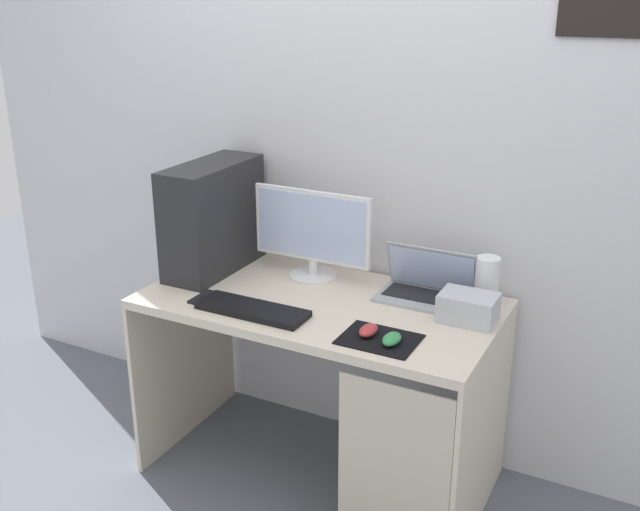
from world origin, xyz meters
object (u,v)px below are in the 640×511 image
monitor (312,234)px  keyboard (253,310)px  laptop (427,288)px  speaker (487,282)px  pc_tower (213,217)px  mouse_right (392,339)px  cell_phone (205,298)px  projector (468,308)px  mouse_left (369,330)px

monitor → keyboard: (-0.03, -0.40, -0.18)m
monitor → laptop: size_ratio=1.42×
speaker → keyboard: size_ratio=0.45×
pc_tower → keyboard: (0.38, -0.31, -0.21)m
monitor → mouse_right: monitor is taller
cell_phone → pc_tower: bearing=117.5°
laptop → keyboard: laptop is taller
pc_tower → laptop: size_ratio=1.37×
pc_tower → mouse_right: 1.00m
laptop → speaker: 0.23m
projector → speaker: bearing=82.9°
monitor → mouse_right: size_ratio=5.29×
pc_tower → keyboard: pc_tower is taller
mouse_right → cell_phone: size_ratio=0.74×
projector → cell_phone: size_ratio=1.54×
monitor → cell_phone: 0.50m
monitor → laptop: bearing=1.6°
monitor → mouse_left: bearing=-42.4°
monitor → keyboard: monitor is taller
pc_tower → keyboard: 0.53m
speaker → pc_tower: bearing=-172.5°
projector → mouse_left: 0.38m
monitor → mouse_left: monitor is taller
keyboard → mouse_right: bearing=-0.5°
pc_tower → mouse_right: bearing=-18.6°
monitor → projector: size_ratio=2.54×
laptop → mouse_left: laptop is taller
projector → cell_phone: bearing=-164.1°
speaker → keyboard: (-0.74, -0.45, -0.08)m
monitor → speaker: monitor is taller
keyboard → mouse_right: size_ratio=4.38×
pc_tower → projector: bearing=-0.7°
cell_phone → speaker: bearing=24.0°
monitor → projector: 0.71m
laptop → cell_phone: 0.85m
speaker → mouse_left: size_ratio=1.99×
monitor → laptop: (0.49, 0.01, -0.15)m
pc_tower → cell_phone: size_ratio=3.77×
speaker → cell_phone: (-0.97, -0.43, -0.09)m
speaker → keyboard: 0.87m
keyboard → projector: bearing=22.1°
monitor → speaker: bearing=3.9°
speaker → mouse_right: bearing=-112.6°
pc_tower → laptop: 0.92m
speaker → projector: 0.17m
pc_tower → projector: size_ratio=2.45×
laptop → projector: 0.23m
laptop → mouse_right: laptop is taller
mouse_left → cell_phone: bearing=179.8°
mouse_right → pc_tower: bearing=161.4°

